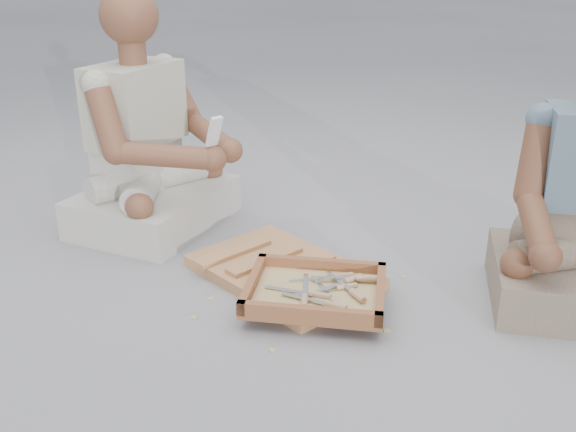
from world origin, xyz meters
The scene contains 30 objects.
ground centered at (0.00, 0.00, 0.00)m, with size 60.00×60.00×0.00m, color gray.
carved_panel centered at (-0.07, 0.23, 0.02)m, with size 0.63×0.42×0.04m, color #AA7441.
tool_tray centered at (0.13, 0.10, 0.06)m, with size 0.53×0.48×0.06m.
chisel_0 centered at (0.15, 0.22, 0.07)m, with size 0.18×0.16×0.02m.
chisel_1 centered at (0.20, 0.20, 0.07)m, with size 0.11×0.21×0.02m.
chisel_2 centered at (0.25, 0.13, 0.08)m, with size 0.19×0.14×0.02m.
chisel_3 centered at (0.23, 0.22, 0.08)m, with size 0.21×0.11×0.02m.
chisel_4 centered at (0.24, 0.03, 0.06)m, with size 0.17×0.16×0.02m.
chisel_5 centered at (0.13, 0.07, 0.07)m, with size 0.22×0.06×0.02m.
chisel_6 centered at (0.21, 0.06, 0.07)m, with size 0.18×0.16×0.02m.
chisel_7 centered at (0.19, 0.15, 0.07)m, with size 0.16×0.17×0.02m.
chisel_8 centered at (0.12, 0.03, 0.07)m, with size 0.11×0.21×0.02m.
chisel_9 centered at (0.21, 0.03, 0.07)m, with size 0.22×0.03×0.02m.
wood_chip_0 centered at (-0.10, 0.40, 0.00)m, with size 0.02×0.01×0.00m, color tan.
wood_chip_1 centered at (-0.18, 0.29, 0.00)m, with size 0.02×0.01×0.00m, color tan.
wood_chip_2 centered at (0.20, 0.07, 0.00)m, with size 0.02×0.01×0.00m, color tan.
wood_chip_3 centered at (0.17, 0.35, 0.00)m, with size 0.02×0.01×0.00m, color tan.
wood_chip_4 centered at (0.33, 0.07, 0.00)m, with size 0.02×0.01×0.00m, color tan.
wood_chip_5 centered at (0.29, 0.25, 0.00)m, with size 0.02×0.01×0.00m, color tan.
wood_chip_6 centered at (-0.18, -0.15, 0.00)m, with size 0.02×0.01×0.00m, color tan.
wood_chip_7 centered at (0.10, 0.45, 0.00)m, with size 0.02×0.01×0.00m, color tan.
wood_chip_8 centered at (0.13, -0.18, 0.00)m, with size 0.02×0.01×0.00m, color tan.
wood_chip_9 centered at (0.38, 0.08, 0.00)m, with size 0.02×0.01×0.00m, color tan.
wood_chip_10 centered at (-0.13, 0.21, 0.00)m, with size 0.02×0.01×0.00m, color tan.
wood_chip_11 centered at (0.22, 0.06, 0.00)m, with size 0.02×0.01×0.00m, color tan.
wood_chip_12 centered at (-0.08, 0.08, 0.00)m, with size 0.02×0.01×0.00m, color tan.
wood_chip_13 centered at (0.30, 0.44, 0.00)m, with size 0.02×0.01×0.00m, color tan.
wood_chip_14 centered at (-0.21, -0.02, 0.00)m, with size 0.02×0.01×0.00m, color tan.
craftsman centered at (-0.79, 0.39, 0.33)m, with size 0.66×0.66×0.97m.
mobile_phone centered at (-0.43, 0.35, 0.46)m, with size 0.07×0.06×0.12m.
Camera 1 is at (0.94, -1.54, 1.08)m, focal length 40.00 mm.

